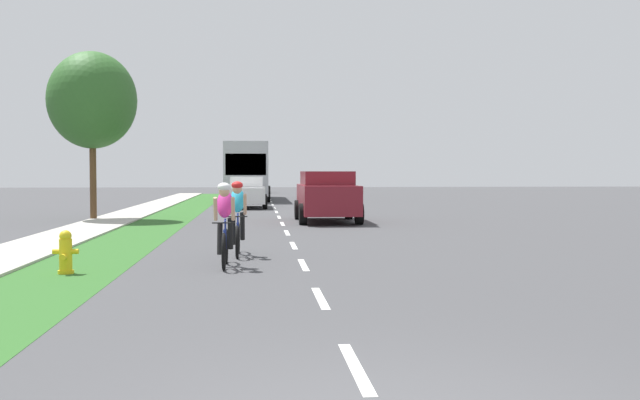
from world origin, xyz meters
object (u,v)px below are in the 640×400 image
(cyclist_lead, at_px, (225,224))
(suv_maroon, at_px, (327,195))
(fire_hydrant_yellow, at_px, (66,253))
(sedan_white, at_px, (247,192))
(pickup_black, at_px, (253,183))
(cyclist_trailing, at_px, (238,218))
(street_tree_near, at_px, (92,100))
(bus_silver, at_px, (247,168))

(cyclist_lead, height_order, suv_maroon, suv_maroon)
(cyclist_lead, bearing_deg, fire_hydrant_yellow, -165.89)
(sedan_white, xyz_separation_m, pickup_black, (0.18, 26.06, 0.06))
(sedan_white, bearing_deg, cyclist_lead, -90.33)
(cyclist_trailing, bearing_deg, suv_maroon, 74.53)
(fire_hydrant_yellow, height_order, cyclist_lead, cyclist_lead)
(fire_hydrant_yellow, xyz_separation_m, pickup_black, (3.04, 49.46, 0.46))
(pickup_black, height_order, street_tree_near, street_tree_near)
(pickup_black, bearing_deg, bus_silver, -91.07)
(cyclist_trailing, relative_size, bus_silver, 0.15)
(fire_hydrant_yellow, bearing_deg, street_tree_near, 100.22)
(cyclist_trailing, bearing_deg, street_tree_near, 114.54)
(street_tree_near, bearing_deg, cyclist_trailing, -65.46)
(cyclist_trailing, bearing_deg, bus_silver, 90.30)
(suv_maroon, relative_size, bus_silver, 0.41)
(sedan_white, relative_size, street_tree_near, 0.70)
(bus_silver, bearing_deg, cyclist_lead, -90.04)
(cyclist_trailing, relative_size, street_tree_near, 0.28)
(fire_hydrant_yellow, distance_m, bus_silver, 34.12)
(cyclist_lead, xyz_separation_m, street_tree_near, (-5.39, 14.09, 3.58))
(fire_hydrant_yellow, height_order, street_tree_near, street_tree_near)
(cyclist_trailing, xyz_separation_m, bus_silver, (-0.17, 31.42, 1.17))
(cyclist_lead, relative_size, cyclist_trailing, 1.00)
(bus_silver, bearing_deg, street_tree_near, -105.76)
(fire_hydrant_yellow, relative_size, sedan_white, 0.18)
(fire_hydrant_yellow, distance_m, cyclist_trailing, 3.90)
(sedan_white, distance_m, pickup_black, 26.06)
(cyclist_lead, bearing_deg, cyclist_trailing, 84.12)
(sedan_white, xyz_separation_m, bus_silver, (-0.11, 10.57, 1.21))
(bus_silver, relative_size, pickup_black, 2.27)
(fire_hydrant_yellow, bearing_deg, suv_maroon, 65.92)
(cyclist_trailing, xyz_separation_m, street_tree_near, (-5.58, 12.23, 3.58))
(cyclist_trailing, relative_size, pickup_black, 0.34)
(bus_silver, bearing_deg, fire_hydrant_yellow, -94.64)
(bus_silver, distance_m, pickup_black, 15.54)
(street_tree_near, bearing_deg, sedan_white, 57.36)
(sedan_white, bearing_deg, fire_hydrant_yellow, -96.97)
(bus_silver, xyz_separation_m, pickup_black, (0.29, 15.50, -1.15))
(suv_maroon, height_order, pickup_black, suv_maroon)
(suv_maroon, xyz_separation_m, pickup_black, (-2.78, 36.43, -0.12))
(sedan_white, relative_size, pickup_black, 0.84)
(suv_maroon, relative_size, street_tree_near, 0.76)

